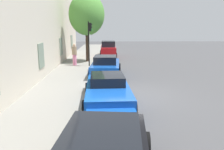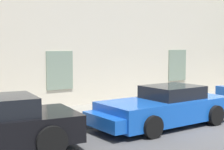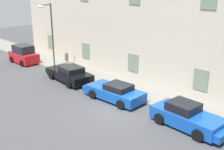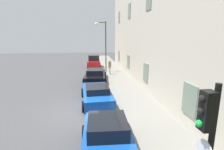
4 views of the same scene
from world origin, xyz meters
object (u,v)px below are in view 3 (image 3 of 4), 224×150
at_px(hatchback_distant, 24,55).
at_px(street_lamp, 48,24).
at_px(sportscar_yellow_flank, 113,92).
at_px(sportscar_white_middle, 189,118).
at_px(pedestrian_strolling, 67,60).
at_px(sportscar_red_lead, 68,74).

relative_size(hatchback_distant, street_lamp, 0.58).
xyz_separation_m(sportscar_yellow_flank, hatchback_distant, (-13.48, 0.26, 0.29)).
bearing_deg(sportscar_white_middle, pedestrian_strolling, 172.69).
relative_size(sportscar_yellow_flank, sportscar_white_middle, 1.04).
relative_size(street_lamp, pedestrian_strolling, 3.60).
relative_size(sportscar_red_lead, street_lamp, 0.85).
bearing_deg(street_lamp, sportscar_red_lead, -13.97).
distance_m(hatchback_distant, pedestrian_strolling, 5.49).
distance_m(sportscar_red_lead, pedestrian_strolling, 3.21).
xyz_separation_m(sportscar_yellow_flank, street_lamp, (-10.01, 1.28, 3.73)).
bearing_deg(pedestrian_strolling, sportscar_yellow_flank, -13.28).
bearing_deg(sportscar_yellow_flank, sportscar_white_middle, 1.03).
height_order(hatchback_distant, street_lamp, street_lamp).
bearing_deg(sportscar_white_middle, sportscar_red_lead, 179.62).
bearing_deg(sportscar_red_lead, street_lamp, 166.03).
height_order(sportscar_yellow_flank, sportscar_white_middle, sportscar_white_middle).
height_order(sportscar_white_middle, pedestrian_strolling, pedestrian_strolling).
height_order(sportscar_red_lead, hatchback_distant, hatchback_distant).
bearing_deg(pedestrian_strolling, hatchback_distant, -162.15).
height_order(sportscar_red_lead, street_lamp, street_lamp).
height_order(sportscar_red_lead, pedestrian_strolling, pedestrian_strolling).
bearing_deg(hatchback_distant, pedestrian_strolling, 17.85).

